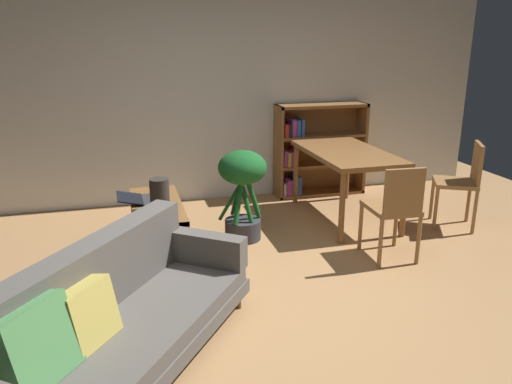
# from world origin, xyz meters

# --- Properties ---
(ground_plane) EXTENTS (8.16, 8.16, 0.00)m
(ground_plane) POSITION_xyz_m (0.00, 0.00, 0.00)
(ground_plane) COLOR #A87A4C
(back_wall_panel) EXTENTS (6.80, 0.10, 2.70)m
(back_wall_panel) POSITION_xyz_m (0.00, 2.70, 1.35)
(back_wall_panel) COLOR silver
(back_wall_panel) RESTS_ON ground_plane
(fabric_couch) EXTENTS (1.77, 2.01, 0.74)m
(fabric_couch) POSITION_xyz_m (-1.26, -0.51, 0.34)
(fabric_couch) COLOR #56351E
(fabric_couch) RESTS_ON ground_plane
(media_console) EXTENTS (0.43, 1.07, 0.50)m
(media_console) POSITION_xyz_m (-0.86, 1.09, 0.24)
(media_console) COLOR brown
(media_console) RESTS_ON ground_plane
(open_laptop) EXTENTS (0.46, 0.34, 0.07)m
(open_laptop) POSITION_xyz_m (-0.94, 1.18, 0.52)
(open_laptop) COLOR #333338
(open_laptop) RESTS_ON media_console
(desk_speaker) EXTENTS (0.16, 0.16, 0.27)m
(desk_speaker) POSITION_xyz_m (-0.84, 0.90, 0.64)
(desk_speaker) COLOR #2D2823
(desk_speaker) RESTS_ON media_console
(potted_floor_plant) EXTENTS (0.47, 0.47, 0.89)m
(potted_floor_plant) POSITION_xyz_m (-0.03, 1.28, 0.55)
(potted_floor_plant) COLOR #333338
(potted_floor_plant) RESTS_ON ground_plane
(dining_table) EXTENTS (0.76, 1.39, 0.75)m
(dining_table) POSITION_xyz_m (1.18, 1.57, 0.67)
(dining_table) COLOR brown
(dining_table) RESTS_ON ground_plane
(dining_chair_near) EXTENTS (0.55, 0.55, 0.89)m
(dining_chair_near) POSITION_xyz_m (2.22, 1.01, 0.51)
(dining_chair_near) COLOR olive
(dining_chair_near) RESTS_ON ground_plane
(dining_chair_far) EXTENTS (0.41, 0.47, 0.87)m
(dining_chair_far) POSITION_xyz_m (1.12, 0.46, 0.50)
(dining_chair_far) COLOR olive
(dining_chair_far) RESTS_ON ground_plane
(bookshelf) EXTENTS (1.13, 0.31, 1.13)m
(bookshelf) POSITION_xyz_m (1.19, 2.52, 0.55)
(bookshelf) COLOR brown
(bookshelf) RESTS_ON ground_plane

